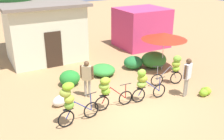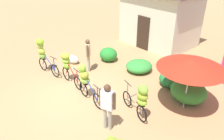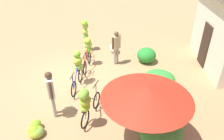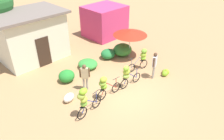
# 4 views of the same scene
# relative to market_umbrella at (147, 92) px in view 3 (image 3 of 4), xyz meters

# --- Properties ---
(ground_plane) EXTENTS (60.00, 60.00, 0.00)m
(ground_plane) POSITION_rel_market_umbrella_xyz_m (-3.45, -2.66, -1.87)
(ground_plane) COLOR #A77E51
(hedge_bush_front_left) EXTENTS (0.97, 0.92, 0.73)m
(hedge_bush_front_left) POSITION_rel_market_umbrella_xyz_m (-5.05, 0.56, -1.51)
(hedge_bush_front_left) COLOR #26852D
(hedge_bush_front_left) RESTS_ON ground
(hedge_bush_front_right) EXTENTS (1.25, 1.33, 0.53)m
(hedge_bush_front_right) POSITION_rel_market_umbrella_xyz_m (-3.12, 0.92, -1.61)
(hedge_bush_front_right) COLOR #348B36
(hedge_bush_front_right) RESTS_ON ground
(hedge_bush_mid) EXTENTS (1.07, 0.99, 0.67)m
(hedge_bush_mid) POSITION_rel_market_umbrella_xyz_m (-1.25, 0.93, -1.54)
(hedge_bush_mid) COLOR #237335
(hedge_bush_mid) RESTS_ON ground
(hedge_bush_by_door) EXTENTS (1.42, 1.30, 0.87)m
(hedge_bush_by_door) POSITION_rel_market_umbrella_xyz_m (-0.17, 0.51, -1.44)
(hedge_bush_by_door) COLOR #30762B
(hedge_bush_by_door) RESTS_ON ground
(market_umbrella) EXTENTS (2.37, 2.37, 2.05)m
(market_umbrella) POSITION_rel_market_umbrella_xyz_m (0.00, 0.00, 0.00)
(market_umbrella) COLOR beige
(market_umbrella) RESTS_ON ground
(bicycle_leftmost) EXTENTS (1.66, 0.43, 1.70)m
(bicycle_leftmost) POSITION_rel_market_umbrella_xyz_m (-6.15, -2.61, -0.85)
(bicycle_leftmost) COLOR black
(bicycle_leftmost) RESTS_ON ground
(bicycle_near_pile) EXTENTS (1.66, 0.43, 1.39)m
(bicycle_near_pile) POSITION_rel_market_umbrella_xyz_m (-4.53, -2.25, -1.02)
(bicycle_near_pile) COLOR black
(bicycle_near_pile) RESTS_ON ground
(bicycle_center_loaded) EXTENTS (1.64, 0.45, 1.48)m
(bicycle_center_loaded) POSITION_rel_market_umbrella_xyz_m (-2.94, -2.40, -1.01)
(bicycle_center_loaded) COLOR black
(bicycle_center_loaded) RESTS_ON ground
(bicycle_by_shop) EXTENTS (1.56, 0.54, 1.44)m
(bicycle_by_shop) POSITION_rel_market_umbrella_xyz_m (-0.73, -1.70, -1.01)
(bicycle_by_shop) COLOR black
(bicycle_by_shop) RESTS_ON ground
(banana_pile_on_ground) EXTENTS (0.78, 0.59, 0.36)m
(banana_pile_on_ground) POSITION_rel_market_umbrella_xyz_m (-0.18, -3.23, -1.71)
(banana_pile_on_ground) COLOR olive
(banana_pile_on_ground) RESTS_ON ground
(produce_sack) EXTENTS (0.80, 0.62, 0.44)m
(produce_sack) POSITION_rel_market_umbrella_xyz_m (-6.06, -1.08, -1.65)
(produce_sack) COLOR silver
(produce_sack) RESTS_ON ground
(person_vendor) EXTENTS (0.55, 0.33, 1.72)m
(person_vendor) POSITION_rel_market_umbrella_xyz_m (-1.06, -2.89, -0.81)
(person_vendor) COLOR gray
(person_vendor) RESTS_ON ground
(person_bystander) EXTENTS (0.46, 0.41, 1.65)m
(person_bystander) POSITION_rel_market_umbrella_xyz_m (-4.80, -0.93, -0.86)
(person_bystander) COLOR gray
(person_bystander) RESTS_ON ground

